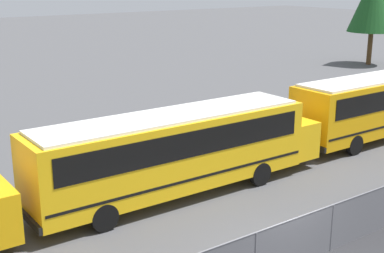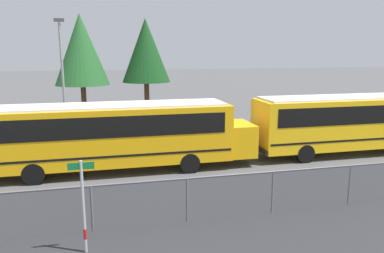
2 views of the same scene
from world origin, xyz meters
TOP-DOWN VIEW (x-y plane):
  - school_bus_1 at (-12.53, 5.96)m, footprint 12.32×2.45m
  - school_bus_2 at (0.26, 6.20)m, footprint 12.32×2.45m
  - street_sign at (-13.81, -1.24)m, footprint 0.70×0.09m
  - light_pole at (-15.64, 13.82)m, footprint 0.60×0.24m
  - tree_1 at (-14.86, 22.01)m, footprint 4.55×4.55m
  - tree_2 at (-9.51, 21.32)m, footprint 4.12×4.12m

SIDE VIEW (x-z plane):
  - street_sign at x=-13.81m, z-range 0.09..2.77m
  - school_bus_1 at x=-12.53m, z-range 0.29..3.46m
  - school_bus_2 at x=0.26m, z-range 0.29..3.46m
  - light_pole at x=-15.64m, z-range 0.38..7.89m
  - tree_2 at x=-9.51m, z-range 1.42..9.66m
  - tree_1 at x=-14.86m, z-range 1.32..9.92m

